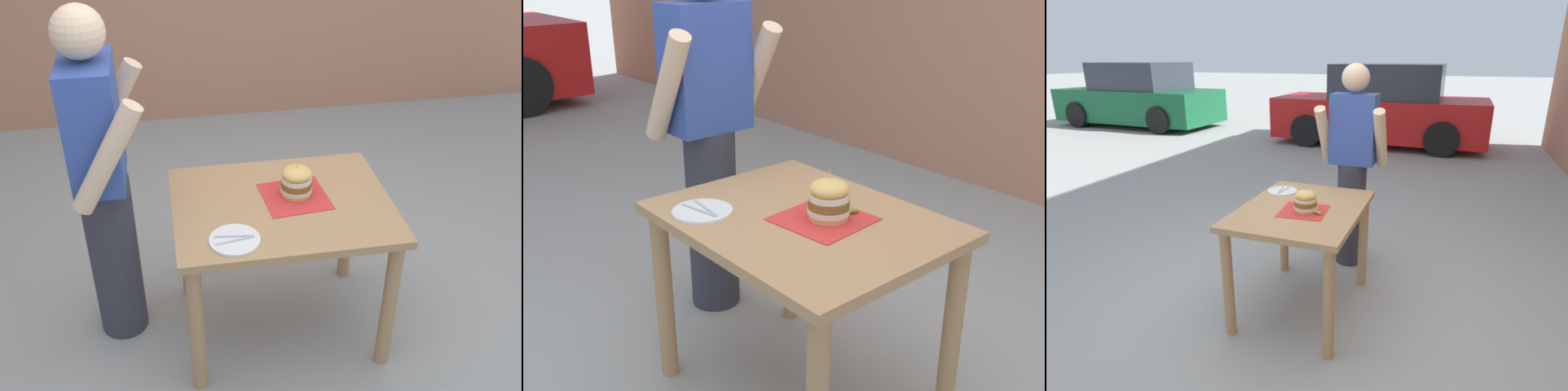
% 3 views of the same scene
% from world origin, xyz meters
% --- Properties ---
extents(ground_plane, '(80.00, 80.00, 0.00)m').
position_xyz_m(ground_plane, '(0.00, 0.00, 0.00)').
color(ground_plane, '#9E9E99').
extents(patio_table, '(0.79, 1.02, 0.77)m').
position_xyz_m(patio_table, '(0.00, 0.00, 0.63)').
color(patio_table, tan).
rests_on(patio_table, ground).
extents(serving_paper, '(0.32, 0.32, 0.00)m').
position_xyz_m(serving_paper, '(0.04, -0.07, 0.78)').
color(serving_paper, red).
rests_on(serving_paper, patio_table).
extents(sandwich, '(0.15, 0.15, 0.18)m').
position_xyz_m(sandwich, '(0.05, -0.08, 0.85)').
color(sandwich, '#E5B25B').
rests_on(sandwich, serving_paper).
extents(pickle_spear, '(0.09, 0.05, 0.02)m').
position_xyz_m(pickle_spear, '(0.13, -0.09, 0.79)').
color(pickle_spear, '#8EA83D').
rests_on(pickle_spear, serving_paper).
extents(side_plate_with_forks, '(0.22, 0.22, 0.02)m').
position_xyz_m(side_plate_with_forks, '(-0.25, 0.26, 0.78)').
color(side_plate_with_forks, white).
rests_on(side_plate_with_forks, patio_table).
extents(diner_across_table, '(0.55, 0.35, 1.69)m').
position_xyz_m(diner_across_table, '(0.14, 0.80, 0.88)').
color(diner_across_table, '#33333D').
rests_on(diner_across_table, ground).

